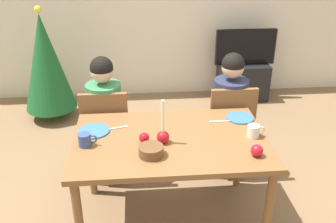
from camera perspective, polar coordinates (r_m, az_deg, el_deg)
ground_plane at (r=3.18m, az=0.32°, el=-15.86°), size 7.68×7.68×0.00m
dining_table at (r=2.77m, az=0.35°, el=-5.61°), size 1.40×0.90×0.75m
chair_left at (r=3.38m, az=-9.29°, el=-2.70°), size 0.40×0.40×0.90m
chair_right at (r=3.46m, az=9.21°, el=-1.94°), size 0.40×0.40×0.90m
person_left_child at (r=3.38m, az=-9.33°, el=-1.58°), size 0.30×0.30×1.17m
person_right_child at (r=3.46m, az=9.15°, el=-0.85°), size 0.30×0.30×1.17m
tv_stand at (r=5.20m, az=11.15°, el=4.56°), size 0.64×0.40×0.48m
tv at (r=5.05m, az=11.62°, el=9.51°), size 0.79×0.05×0.46m
christmas_tree at (r=4.61m, az=-17.95°, el=7.04°), size 0.60×0.60×1.35m
candle_centerpiece at (r=2.65m, az=-0.76°, el=-3.45°), size 0.09×0.09×0.33m
plate_left at (r=2.87m, az=-11.12°, el=-2.88°), size 0.24×0.24×0.01m
plate_right at (r=3.06m, az=10.80°, el=-0.93°), size 0.22×0.22×0.01m
mug_left at (r=2.68m, az=-12.39°, el=-4.20°), size 0.13×0.09×0.09m
mug_right at (r=2.80m, az=12.82°, el=-2.90°), size 0.13×0.09×0.09m
fork_left at (r=2.88m, az=-7.81°, el=-2.50°), size 0.18×0.06×0.01m
fork_right at (r=2.98m, az=7.93°, el=-1.48°), size 0.18×0.02×0.01m
bowl_walnuts at (r=2.53m, az=-2.56°, el=-5.96°), size 0.17×0.17×0.07m
apple_near_candle at (r=2.67m, az=-3.61°, el=-3.95°), size 0.07×0.07×0.07m
apple_by_left_plate at (r=2.58m, az=13.26°, el=-5.76°), size 0.08×0.08×0.08m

